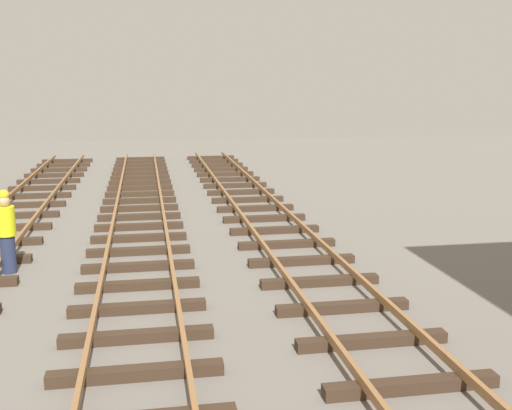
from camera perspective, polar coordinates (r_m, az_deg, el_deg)
name	(u,v)px	position (r m, az deg, el deg)	size (l,w,h in m)	color
track_worker_foreground	(7,232)	(14.83, -21.65, -2.29)	(0.40, 0.40, 1.87)	#262D4C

